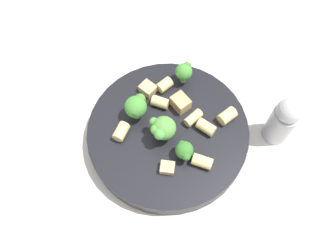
{
  "coord_description": "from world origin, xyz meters",
  "views": [
    {
      "loc": [
        0.19,
        0.09,
        0.46
      ],
      "look_at": [
        0.0,
        0.0,
        0.04
      ],
      "focal_mm": 35.0,
      "sensor_mm": 36.0,
      "label": 1
    }
  ],
  "objects_px": {
    "pasta_bowl": "(168,133)",
    "chicken_chunk_2": "(148,89)",
    "rigatoni_0": "(193,118)",
    "rigatoni_3": "(160,102)",
    "rigatoni_4": "(165,85)",
    "rigatoni_5": "(206,127)",
    "broccoli_floret_2": "(184,151)",
    "chicken_chunk_1": "(180,102)",
    "broccoli_floret_3": "(160,127)",
    "rigatoni_6": "(202,161)",
    "broccoli_floret_0": "(136,107)",
    "rigatoni_2": "(227,116)",
    "pepper_shaker": "(283,120)",
    "rigatoni_1": "(121,132)",
    "broccoli_floret_1": "(184,72)",
    "chicken_chunk_0": "(167,168)"
  },
  "relations": [
    {
      "from": "pasta_bowl",
      "to": "rigatoni_0",
      "type": "relative_size",
      "value": 8.49
    },
    {
      "from": "rigatoni_6",
      "to": "pepper_shaker",
      "type": "height_order",
      "value": "pepper_shaker"
    },
    {
      "from": "rigatoni_2",
      "to": "chicken_chunk_0",
      "type": "height_order",
      "value": "rigatoni_2"
    },
    {
      "from": "pepper_shaker",
      "to": "chicken_chunk_2",
      "type": "bearing_deg",
      "value": -81.05
    },
    {
      "from": "broccoli_floret_3",
      "to": "rigatoni_6",
      "type": "height_order",
      "value": "broccoli_floret_3"
    },
    {
      "from": "rigatoni_5",
      "to": "rigatoni_1",
      "type": "bearing_deg",
      "value": -60.78
    },
    {
      "from": "rigatoni_2",
      "to": "broccoli_floret_0",
      "type": "bearing_deg",
      "value": -66.76
    },
    {
      "from": "broccoli_floret_1",
      "to": "rigatoni_5",
      "type": "distance_m",
      "value": 0.09
    },
    {
      "from": "broccoli_floret_3",
      "to": "chicken_chunk_0",
      "type": "bearing_deg",
      "value": 37.44
    },
    {
      "from": "pasta_bowl",
      "to": "rigatoni_2",
      "type": "height_order",
      "value": "rigatoni_2"
    },
    {
      "from": "broccoli_floret_0",
      "to": "broccoli_floret_2",
      "type": "height_order",
      "value": "broccoli_floret_0"
    },
    {
      "from": "rigatoni_3",
      "to": "rigatoni_2",
      "type": "bearing_deg",
      "value": 102.17
    },
    {
      "from": "rigatoni_0",
      "to": "rigatoni_4",
      "type": "distance_m",
      "value": 0.07
    },
    {
      "from": "rigatoni_3",
      "to": "chicken_chunk_1",
      "type": "xyz_separation_m",
      "value": [
        -0.01,
        0.03,
        0.0
      ]
    },
    {
      "from": "rigatoni_1",
      "to": "rigatoni_0",
      "type": "bearing_deg",
      "value": 128.34
    },
    {
      "from": "broccoli_floret_0",
      "to": "chicken_chunk_2",
      "type": "relative_size",
      "value": 1.83
    },
    {
      "from": "rigatoni_3",
      "to": "rigatoni_4",
      "type": "bearing_deg",
      "value": -166.01
    },
    {
      "from": "rigatoni_4",
      "to": "rigatoni_5",
      "type": "relative_size",
      "value": 0.83
    },
    {
      "from": "chicken_chunk_1",
      "to": "broccoli_floret_3",
      "type": "bearing_deg",
      "value": -4.56
    },
    {
      "from": "broccoli_floret_3",
      "to": "chicken_chunk_0",
      "type": "relative_size",
      "value": 2.25
    },
    {
      "from": "broccoli_floret_0",
      "to": "rigatoni_6",
      "type": "distance_m",
      "value": 0.12
    },
    {
      "from": "broccoli_floret_2",
      "to": "rigatoni_2",
      "type": "xyz_separation_m",
      "value": [
        -0.08,
        0.03,
        -0.01
      ]
    },
    {
      "from": "rigatoni_1",
      "to": "pepper_shaker",
      "type": "height_order",
      "value": "pepper_shaker"
    },
    {
      "from": "broccoli_floret_2",
      "to": "rigatoni_3",
      "type": "bearing_deg",
      "value": -131.72
    },
    {
      "from": "rigatoni_6",
      "to": "broccoli_floret_2",
      "type": "bearing_deg",
      "value": -90.38
    },
    {
      "from": "rigatoni_4",
      "to": "rigatoni_2",
      "type": "bearing_deg",
      "value": 85.22
    },
    {
      "from": "rigatoni_6",
      "to": "rigatoni_3",
      "type": "bearing_deg",
      "value": -122.29
    },
    {
      "from": "pasta_bowl",
      "to": "rigatoni_4",
      "type": "height_order",
      "value": "rigatoni_4"
    },
    {
      "from": "broccoli_floret_3",
      "to": "rigatoni_4",
      "type": "distance_m",
      "value": 0.09
    },
    {
      "from": "broccoli_floret_2",
      "to": "rigatoni_1",
      "type": "height_order",
      "value": "broccoli_floret_2"
    },
    {
      "from": "broccoli_floret_3",
      "to": "rigatoni_4",
      "type": "bearing_deg",
      "value": -158.34
    },
    {
      "from": "broccoli_floret_2",
      "to": "chicken_chunk_2",
      "type": "height_order",
      "value": "broccoli_floret_2"
    },
    {
      "from": "chicken_chunk_1",
      "to": "chicken_chunk_2",
      "type": "relative_size",
      "value": 1.14
    },
    {
      "from": "broccoli_floret_1",
      "to": "pepper_shaker",
      "type": "bearing_deg",
      "value": 86.37
    },
    {
      "from": "broccoli_floret_0",
      "to": "chicken_chunk_2",
      "type": "xyz_separation_m",
      "value": [
        -0.05,
        -0.01,
        -0.02
      ]
    },
    {
      "from": "pasta_bowl",
      "to": "chicken_chunk_2",
      "type": "bearing_deg",
      "value": -128.99
    },
    {
      "from": "pepper_shaker",
      "to": "rigatoni_1",
      "type": "bearing_deg",
      "value": -60.6
    },
    {
      "from": "rigatoni_1",
      "to": "rigatoni_3",
      "type": "distance_m",
      "value": 0.07
    },
    {
      "from": "chicken_chunk_2",
      "to": "pepper_shaker",
      "type": "bearing_deg",
      "value": 98.95
    },
    {
      "from": "rigatoni_2",
      "to": "pepper_shaker",
      "type": "xyz_separation_m",
      "value": [
        -0.02,
        0.08,
        0.01
      ]
    },
    {
      "from": "broccoli_floret_3",
      "to": "rigatoni_6",
      "type": "xyz_separation_m",
      "value": [
        0.01,
        0.07,
        -0.02
      ]
    },
    {
      "from": "rigatoni_0",
      "to": "rigatoni_3",
      "type": "distance_m",
      "value": 0.06
    },
    {
      "from": "rigatoni_0",
      "to": "chicken_chunk_0",
      "type": "distance_m",
      "value": 0.09
    },
    {
      "from": "broccoli_floret_2",
      "to": "rigatoni_0",
      "type": "distance_m",
      "value": 0.06
    },
    {
      "from": "rigatoni_4",
      "to": "pepper_shaker",
      "type": "xyz_separation_m",
      "value": [
        -0.02,
        0.18,
        0.01
      ]
    },
    {
      "from": "chicken_chunk_2",
      "to": "pepper_shaker",
      "type": "height_order",
      "value": "pepper_shaker"
    },
    {
      "from": "broccoli_floret_3",
      "to": "pepper_shaker",
      "type": "relative_size",
      "value": 0.47
    },
    {
      "from": "chicken_chunk_0",
      "to": "rigatoni_3",
      "type": "bearing_deg",
      "value": -148.11
    },
    {
      "from": "broccoli_floret_2",
      "to": "rigatoni_1",
      "type": "relative_size",
      "value": 1.19
    },
    {
      "from": "broccoli_floret_0",
      "to": "rigatoni_5",
      "type": "xyz_separation_m",
      "value": [
        -0.02,
        0.1,
        -0.02
      ]
    }
  ]
}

